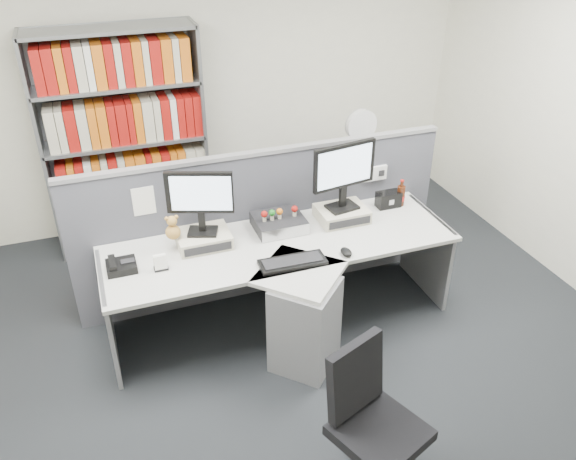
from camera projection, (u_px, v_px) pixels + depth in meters
name	position (u px, v px, depth m)	size (l,w,h in m)	color
ground	(320.00, 391.00, 4.01)	(5.50, 5.50, 0.00)	#25282C
room_shell	(329.00, 148.00, 3.09)	(5.04, 5.54, 2.72)	white
partition	(263.00, 223.00, 4.69)	(3.00, 0.08, 1.27)	#4D4E57
desk	(291.00, 288.00, 4.25)	(2.60, 1.20, 0.72)	beige
monitor_riser_left	(204.00, 239.00, 4.25)	(0.38, 0.31, 0.10)	beige
monitor_riser_right	(342.00, 214.00, 4.56)	(0.38, 0.31, 0.10)	beige
monitor_left	(200.00, 198.00, 4.08)	(0.46, 0.21, 0.48)	black
monitor_right	(344.00, 171.00, 4.38)	(0.52, 0.20, 0.53)	black
desktop_pc	(279.00, 223.00, 4.44)	(0.37, 0.33, 0.10)	black
figurines	(278.00, 213.00, 4.37)	(0.29, 0.05, 0.09)	beige
keyboard	(293.00, 262.00, 4.05)	(0.47, 0.19, 0.03)	black
mouse	(346.00, 252.00, 4.15)	(0.07, 0.12, 0.04)	black
desk_phone	(121.00, 266.00, 3.98)	(0.20, 0.18, 0.09)	black
desk_calendar	(160.00, 263.00, 3.97)	(0.09, 0.07, 0.11)	black
plush_toy	(173.00, 229.00, 4.11)	(0.11, 0.11, 0.19)	#B5843C
speaker	(388.00, 199.00, 4.74)	(0.19, 0.11, 0.13)	black
cola_bottle	(401.00, 196.00, 4.75)	(0.07, 0.07, 0.22)	#3F190A
shelving_unit	(126.00, 145.00, 5.22)	(1.41, 0.40, 2.00)	gray
filing_cabinet	(356.00, 193.00, 5.79)	(0.45, 0.61, 0.70)	gray
desk_fan	(361.00, 129.00, 5.44)	(0.30, 0.18, 0.51)	white
office_chair	(370.00, 419.00, 3.18)	(0.61, 0.60, 0.92)	silver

